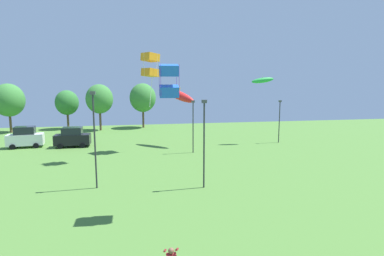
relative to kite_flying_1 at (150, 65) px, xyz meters
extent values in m
sphere|color=brown|center=(-0.77, -24.51, -8.24)|extent=(0.22, 0.22, 0.22)
cylinder|color=#B72D33|center=(-0.99, -24.41, -8.27)|extent=(0.08, 0.50, 0.38)
cylinder|color=#B72D33|center=(-0.55, -24.41, -8.27)|extent=(0.08, 0.50, 0.38)
cube|color=orange|center=(0.00, 0.00, 0.85)|extent=(2.20, 2.19, 0.97)
cube|color=orange|center=(0.00, 0.00, -0.84)|extent=(2.20, 2.19, 0.97)
cylinder|color=white|center=(-0.73, -0.73, 0.01)|extent=(0.02, 0.02, 2.53)
cylinder|color=white|center=(0.73, -0.73, 0.01)|extent=(0.02, 0.02, 2.53)
cylinder|color=white|center=(-0.73, 0.73, 0.01)|extent=(0.02, 0.02, 2.53)
cylinder|color=white|center=(0.73, 0.73, 0.01)|extent=(0.02, 0.02, 2.53)
cylinder|color=white|center=(0.00, 0.00, -3.08)|extent=(0.45, 0.35, 3.38)
cube|color=blue|center=(0.01, -17.74, -1.46)|extent=(1.15, 1.22, 0.74)
cube|color=blue|center=(0.01, -17.74, -2.62)|extent=(1.15, 1.22, 0.74)
cylinder|color=purple|center=(-0.50, -18.24, -2.04)|extent=(0.02, 0.02, 1.74)
cylinder|color=purple|center=(0.51, -18.24, -2.04)|extent=(0.02, 0.02, 1.74)
cylinder|color=purple|center=(-0.50, -17.23, -2.04)|extent=(0.02, 0.02, 1.74)
cylinder|color=purple|center=(0.51, -17.23, -2.04)|extent=(0.02, 0.02, 1.74)
ellipsoid|color=green|center=(14.38, 1.86, -1.62)|extent=(3.03, 0.85, 1.02)
cube|color=white|center=(14.38, 1.86, -1.43)|extent=(0.15, 0.10, 0.82)
ellipsoid|color=red|center=(3.60, 2.56, -3.50)|extent=(4.05, 4.50, 2.41)
cube|color=yellow|center=(3.60, 2.56, -3.19)|extent=(0.39, 0.42, 1.33)
cube|color=silver|center=(-15.06, 4.60, -8.82)|extent=(4.23, 2.29, 1.33)
cube|color=#1E232D|center=(-15.06, 4.60, -7.68)|extent=(2.41, 1.91, 0.93)
cylinder|color=black|center=(-13.71, 3.88, -9.48)|extent=(0.66, 0.30, 0.64)
cylinder|color=black|center=(-13.94, 5.64, -9.48)|extent=(0.66, 0.30, 0.64)
cylinder|color=black|center=(-16.18, 3.55, -9.48)|extent=(0.66, 0.30, 0.64)
cylinder|color=black|center=(-16.42, 5.31, -9.48)|extent=(0.66, 0.30, 0.64)
cube|color=black|center=(-9.47, 3.87, -8.86)|extent=(4.16, 1.92, 1.25)
cube|color=#1E232D|center=(-9.47, 3.87, -7.79)|extent=(2.29, 1.75, 0.88)
cylinder|color=black|center=(-8.18, 2.94, -9.48)|extent=(0.64, 0.23, 0.64)
cylinder|color=black|center=(-8.19, 4.82, -9.48)|extent=(0.64, 0.23, 0.64)
cylinder|color=black|center=(-10.74, 2.91, -9.48)|extent=(0.64, 0.23, 0.64)
cylinder|color=black|center=(-10.76, 4.80, -9.48)|extent=(0.64, 0.23, 0.64)
cylinder|color=#2D2D33|center=(2.98, -13.76, -6.67)|extent=(0.12, 0.12, 6.26)
cube|color=#4C4C51|center=(2.98, -13.76, -3.43)|extent=(0.36, 0.20, 0.24)
cylinder|color=#2D2D33|center=(16.85, 1.70, -7.11)|extent=(0.12, 0.12, 5.38)
cube|color=#4C4C51|center=(16.85, 1.70, -4.31)|extent=(0.36, 0.20, 0.24)
cylinder|color=#2D2D33|center=(4.48, -2.12, -6.98)|extent=(0.12, 0.12, 5.65)
cube|color=#4C4C51|center=(4.48, -2.12, -4.03)|extent=(0.36, 0.20, 0.24)
cylinder|color=#2D2D33|center=(-4.80, -12.35, -6.37)|extent=(0.12, 0.12, 6.86)
cube|color=#4C4C51|center=(-4.80, -12.35, -2.82)|extent=(0.36, 0.20, 0.24)
cylinder|color=brown|center=(-21.51, 17.86, -8.08)|extent=(0.36, 0.36, 3.44)
ellipsoid|color=#3D7F38|center=(-21.51, 17.86, -4.57)|extent=(4.78, 4.78, 5.25)
cylinder|color=brown|center=(-13.33, 20.57, -8.23)|extent=(0.36, 0.36, 3.14)
ellipsoid|color=#337533|center=(-13.33, 20.57, -5.20)|extent=(3.90, 3.90, 4.29)
cylinder|color=brown|center=(-7.58, 17.74, -7.98)|extent=(0.36, 0.36, 3.64)
ellipsoid|color=#3D7F38|center=(-7.58, 17.74, -4.49)|extent=(4.45, 4.45, 4.90)
cylinder|color=brown|center=(-0.35, 19.77, -7.98)|extent=(0.36, 0.36, 3.64)
ellipsoid|color=#3D7F38|center=(-0.35, 19.77, -4.42)|extent=(4.64, 4.64, 5.10)
camera|label=1|loc=(-1.96, -34.56, -2.33)|focal=28.00mm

